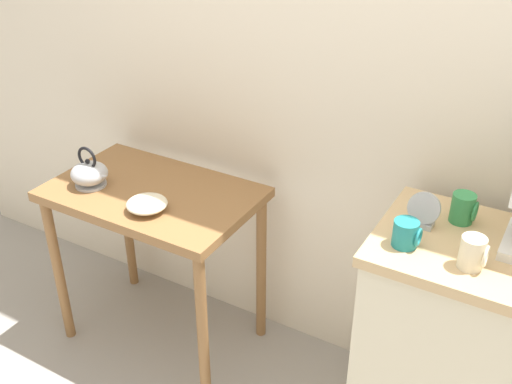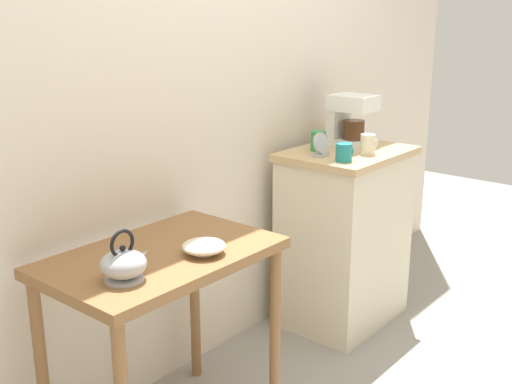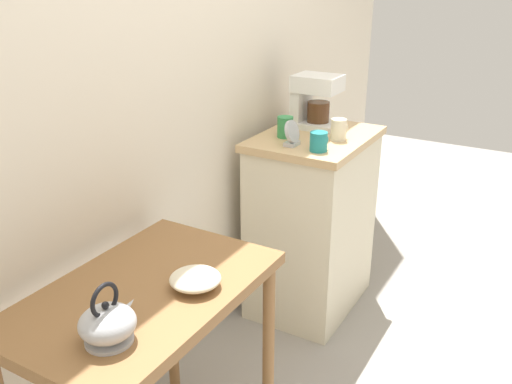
{
  "view_description": "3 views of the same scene",
  "coord_description": "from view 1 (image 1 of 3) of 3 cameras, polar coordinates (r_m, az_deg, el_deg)",
  "views": [
    {
      "loc": [
        0.85,
        -1.62,
        1.98
      ],
      "look_at": [
        -0.05,
        -0.07,
        0.96
      ],
      "focal_mm": 42.5,
      "sensor_mm": 36.0,
      "label": 1
    },
    {
      "loc": [
        -2.0,
        -1.61,
        1.62
      ],
      "look_at": [
        -0.08,
        -0.02,
        0.89
      ],
      "focal_mm": 44.59,
      "sensor_mm": 36.0,
      "label": 2
    },
    {
      "loc": [
        -1.66,
        -1.01,
        1.68
      ],
      "look_at": [
        -0.05,
        -0.08,
        0.92
      ],
      "focal_mm": 39.12,
      "sensor_mm": 36.0,
      "label": 3
    }
  ],
  "objects": [
    {
      "name": "kitchen_counter",
      "position": [
        2.24,
        18.62,
        -14.66
      ],
      "size": [
        0.65,
        0.49,
        0.93
      ],
      "color": "beige",
      "rests_on": "ground_plane"
    },
    {
      "name": "mug_small_cream",
      "position": [
        1.83,
        19.75,
        -5.42
      ],
      "size": [
        0.08,
        0.07,
        0.1
      ],
      "color": "beige",
      "rests_on": "kitchen_counter"
    },
    {
      "name": "ground_plane",
      "position": [
        2.69,
        1.65,
        -17.55
      ],
      "size": [
        8.0,
        8.0,
        0.0
      ],
      "primitive_type": "plane",
      "color": "gray"
    },
    {
      "name": "table_clock",
      "position": [
        1.98,
        15.48,
        -1.77
      ],
      "size": [
        0.1,
        0.05,
        0.12
      ],
      "color": "#B2B5BA",
      "rests_on": "kitchen_counter"
    },
    {
      "name": "wooden_table",
      "position": [
        2.54,
        -9.54,
        -2.02
      ],
      "size": [
        0.84,
        0.53,
        0.77
      ],
      "color": "olive",
      "rests_on": "ground_plane"
    },
    {
      "name": "mug_dark_teal",
      "position": [
        1.87,
        13.95,
        -3.83
      ],
      "size": [
        0.08,
        0.08,
        0.09
      ],
      "color": "teal",
      "rests_on": "kitchen_counter"
    },
    {
      "name": "bowl_stoneware",
      "position": [
        2.33,
        -10.23,
        -1.12
      ],
      "size": [
        0.16,
        0.16,
        0.05
      ],
      "color": "beige",
      "rests_on": "wooden_table"
    },
    {
      "name": "teakettle",
      "position": [
        2.54,
        -15.38,
        1.69
      ],
      "size": [
        0.18,
        0.15,
        0.17
      ],
      "color": "#B2B5BA",
      "rests_on": "wooden_table"
    },
    {
      "name": "mug_tall_green",
      "position": [
        2.04,
        18.94,
        -1.46
      ],
      "size": [
        0.08,
        0.07,
        0.1
      ],
      "color": "#338C4C",
      "rests_on": "kitchen_counter"
    },
    {
      "name": "back_wall",
      "position": [
        2.22,
        9.53,
        14.23
      ],
      "size": [
        4.4,
        0.1,
        2.8
      ],
      "primitive_type": "cube",
      "color": "beige",
      "rests_on": "ground_plane"
    }
  ]
}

